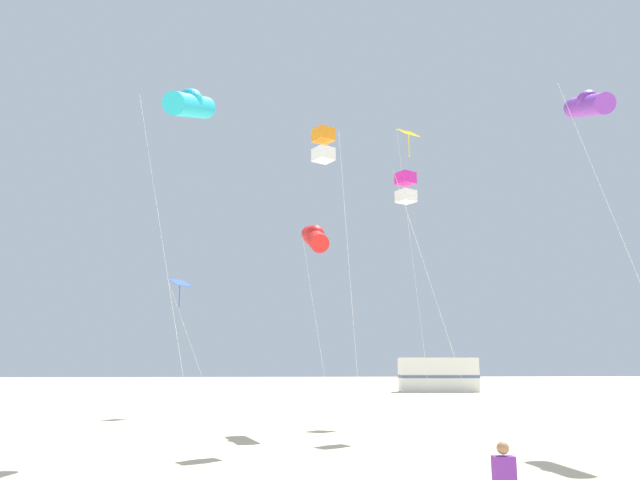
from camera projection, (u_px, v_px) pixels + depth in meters
kite_flyer_standing at (503, 477)px, 9.75m from camera, size 0.35×0.51×1.16m
kite_tube_cyan at (190, 104)px, 18.51m from camera, size 2.11×2.66×10.77m
kite_box_magenta at (406, 188)px, 22.88m from camera, size 2.99×2.51×9.40m
kite_tube_violet at (588, 105)px, 20.34m from camera, size 3.34×3.06×11.52m
kite_diamond_blue at (181, 287)px, 29.50m from camera, size 2.56×2.56×6.39m
kite_box_orange at (323, 145)px, 20.73m from camera, size 1.67×1.67×10.21m
kite_tube_scarlet at (315, 238)px, 23.36m from camera, size 1.14×2.55×7.78m
kite_diamond_gold at (409, 146)px, 29.14m from camera, size 1.31×1.31×13.42m
rv_van_white at (438, 375)px, 51.11m from camera, size 6.57×2.73×2.80m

